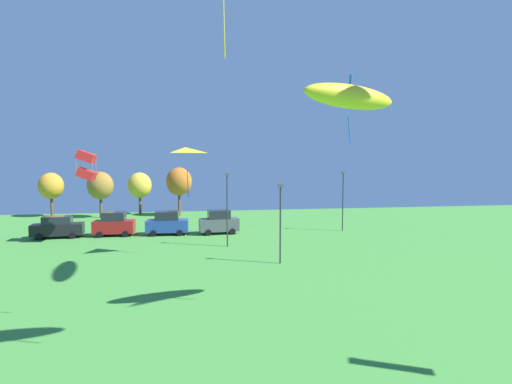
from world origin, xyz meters
The scene contains 14 objects.
kite_flying_0 centered at (-3.78, 31.33, 7.89)m, with size 2.39×1.86×3.47m.
kite_flying_4 centered at (4.25, 17.06, 10.70)m, with size 5.35×2.57×3.33m.
kite_flying_8 centered at (-12.79, 36.96, 7.25)m, with size 1.64×1.45×2.84m.
parked_car_leftmost centered at (-16.59, 40.56, 1.09)m, with size 4.95×2.45×2.19m.
parked_car_second_from_left centered at (-11.25, 40.82, 1.21)m, with size 4.03×2.08×2.47m.
parked_car_third_from_left centered at (-5.90, 40.61, 1.20)m, with size 4.34×2.21×2.45m.
parked_car_rightmost_in_row centered at (-0.56, 40.31, 1.23)m, with size 4.23×2.25×2.52m.
light_post_0 centered at (3.16, 27.32, 3.36)m, with size 0.36×0.20×5.94m.
light_post_1 centered at (12.97, 39.97, 3.66)m, with size 0.36×0.20×6.51m.
light_post_2 centered at (-0.23, 33.86, 3.70)m, with size 0.36×0.20×6.59m.
treeline_tree_0 centered at (-22.49, 57.07, 4.25)m, with size 3.27×3.27×6.08m.
treeline_tree_1 centered at (-15.57, 54.98, 4.35)m, with size 3.41×3.41×6.25m.
treeline_tree_2 centered at (-10.74, 57.47, 4.19)m, with size 3.31×3.31×6.04m.
treeline_tree_3 centered at (-5.13, 55.32, 4.79)m, with size 3.57×3.57×6.78m.
Camera 1 is at (-3.26, -1.39, 7.61)m, focal length 28.00 mm.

